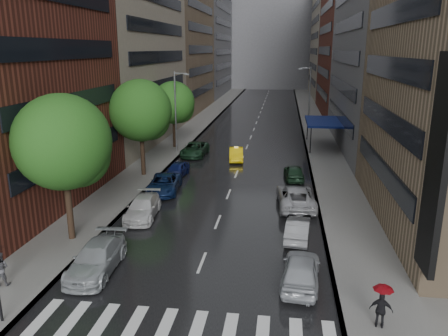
# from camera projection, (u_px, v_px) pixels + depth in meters

# --- Properties ---
(ground) EXTENTS (220.00, 220.00, 0.00)m
(ground) POSITION_uv_depth(u_px,v_px,m) (186.00, 302.00, 20.65)
(ground) COLOR gray
(ground) RESTS_ON ground
(road) EXTENTS (14.00, 140.00, 0.01)m
(road) POSITION_uv_depth(u_px,v_px,m) (256.00, 125.00, 68.42)
(road) COLOR black
(road) RESTS_ON ground
(sidewalk_left) EXTENTS (4.00, 140.00, 0.15)m
(sidewalk_left) POSITION_uv_depth(u_px,v_px,m) (199.00, 123.00, 69.57)
(sidewalk_left) COLOR gray
(sidewalk_left) RESTS_ON ground
(sidewalk_right) EXTENTS (4.00, 140.00, 0.15)m
(sidewalk_right) POSITION_uv_depth(u_px,v_px,m) (314.00, 126.00, 67.23)
(sidewalk_right) COLOR gray
(sidewalk_right) RESTS_ON ground
(crosswalk) EXTENTS (13.15, 2.80, 0.01)m
(crosswalk) POSITION_uv_depth(u_px,v_px,m) (181.00, 328.00, 18.71)
(crosswalk) COLOR silver
(crosswalk) RESTS_ON ground
(buildings_left) EXTENTS (8.00, 108.00, 38.00)m
(buildings_left) POSITION_uv_depth(u_px,v_px,m) (173.00, 22.00, 74.53)
(buildings_left) COLOR maroon
(buildings_left) RESTS_ON ground
(buildings_right) EXTENTS (8.05, 109.10, 36.00)m
(buildings_right) POSITION_uv_depth(u_px,v_px,m) (355.00, 26.00, 68.88)
(buildings_right) COLOR #937A5B
(buildings_right) RESTS_ON ground
(building_far) EXTENTS (40.00, 14.00, 32.00)m
(building_far) POSITION_uv_depth(u_px,v_px,m) (272.00, 33.00, 129.14)
(building_far) COLOR slate
(building_far) RESTS_ON ground
(tree_near) EXTENTS (5.74, 5.74, 9.15)m
(tree_near) POSITION_uv_depth(u_px,v_px,m) (63.00, 142.00, 25.70)
(tree_near) COLOR #382619
(tree_near) RESTS_ON ground
(tree_mid) EXTENTS (5.64, 5.64, 8.99)m
(tree_mid) POSITION_uv_depth(u_px,v_px,m) (141.00, 111.00, 39.50)
(tree_mid) COLOR #382619
(tree_mid) RESTS_ON ground
(tree_far) EXTENTS (4.99, 4.99, 7.95)m
(tree_far) POSITION_uv_depth(u_px,v_px,m) (173.00, 103.00, 51.21)
(tree_far) COLOR #382619
(tree_far) RESTS_ON ground
(taxi) EXTENTS (1.92, 4.27, 1.36)m
(taxi) POSITION_uv_depth(u_px,v_px,m) (236.00, 154.00, 46.63)
(taxi) COLOR yellow
(taxi) RESTS_ON ground
(parked_cars_left) EXTENTS (2.86, 31.83, 1.53)m
(parked_cars_left) POSITION_uv_depth(u_px,v_px,m) (163.00, 184.00, 36.08)
(parked_cars_left) COLOR #9BA0A4
(parked_cars_left) RESTS_ON ground
(parked_cars_right) EXTENTS (3.08, 23.02, 1.61)m
(parked_cars_right) POSITION_uv_depth(u_px,v_px,m) (297.00, 208.00, 30.69)
(parked_cars_right) COLOR #ACB0B6
(parked_cars_right) RESTS_ON ground
(ped_red_umbrella) EXTENTS (1.02, 0.82, 2.01)m
(ped_red_umbrella) POSITION_uv_depth(u_px,v_px,m) (382.00, 302.00, 18.29)
(ped_red_umbrella) COLOR black
(ped_red_umbrella) RESTS_ON sidewalk_right
(street_lamp_left) EXTENTS (1.74, 0.22, 9.00)m
(street_lamp_left) POSITION_uv_depth(u_px,v_px,m) (176.00, 110.00, 49.02)
(street_lamp_left) COLOR gray
(street_lamp_left) RESTS_ON sidewalk_left
(street_lamp_right) EXTENTS (1.74, 0.22, 9.00)m
(street_lamp_right) POSITION_uv_depth(u_px,v_px,m) (309.00, 98.00, 61.34)
(street_lamp_right) COLOR gray
(street_lamp_right) RESTS_ON sidewalk_right
(awning) EXTENTS (4.00, 8.00, 3.12)m
(awning) POSITION_uv_depth(u_px,v_px,m) (323.00, 122.00, 52.09)
(awning) COLOR navy
(awning) RESTS_ON sidewalk_right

